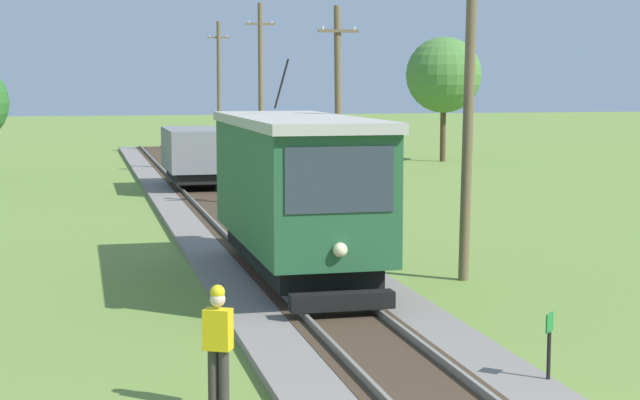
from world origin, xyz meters
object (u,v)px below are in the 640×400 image
(utility_pole_mid, at_px, (338,109))
(trackside_signal_marker, at_px, (549,347))
(red_tram, at_px, (296,189))
(track_worker, at_px, (218,341))
(tree_left_near, at_px, (444,75))
(utility_pole_far, at_px, (261,88))
(freight_car, at_px, (195,154))
(utility_pole_distant, at_px, (219,87))
(utility_pole_near_tram, at_px, (469,101))

(utility_pole_mid, relative_size, trackside_signal_marker, 6.05)
(red_tram, relative_size, track_worker, 4.79)
(trackside_signal_marker, height_order, tree_left_near, tree_left_near)
(red_tram, xyz_separation_m, track_worker, (-2.91, -8.47, -1.21))
(trackside_signal_marker, relative_size, tree_left_near, 0.17)
(utility_pole_far, xyz_separation_m, track_worker, (-6.80, -35.07, -3.27))
(red_tram, distance_m, freight_car, 20.40)
(red_tram, bearing_deg, trackside_signal_marker, -77.11)
(utility_pole_mid, distance_m, utility_pole_distant, 30.24)
(freight_car, relative_size, utility_pole_distant, 0.63)
(freight_car, height_order, tree_left_near, tree_left_near)
(utility_pole_near_tram, xyz_separation_m, track_worker, (-6.80, -7.94, -3.16))
(utility_pole_mid, xyz_separation_m, trackside_signal_marker, (-1.90, -20.18, -3.00))
(utility_pole_distant, relative_size, trackside_signal_marker, 7.03)
(utility_pole_distant, distance_m, tree_left_near, 14.49)
(utility_pole_far, relative_size, utility_pole_distant, 1.00)
(utility_pole_distant, xyz_separation_m, tree_left_near, (11.77, -8.41, 0.70))
(utility_pole_near_tram, height_order, tree_left_near, utility_pole_near_tram)
(freight_car, distance_m, trackside_signal_marker, 29.22)
(red_tram, height_order, utility_pole_far, utility_pole_far)
(track_worker, bearing_deg, utility_pole_near_tram, 167.52)
(utility_pole_near_tram, relative_size, utility_pole_mid, 1.13)
(utility_pole_far, bearing_deg, utility_pole_distant, 90.00)
(utility_pole_distant, bearing_deg, utility_pole_far, -90.00)
(freight_car, height_order, utility_pole_mid, utility_pole_mid)
(freight_car, distance_m, utility_pole_mid, 10.00)
(utility_pole_near_tram, height_order, utility_pole_far, utility_pole_far)
(red_tram, height_order, trackside_signal_marker, red_tram)
(tree_left_near, bearing_deg, track_worker, -113.99)
(trackside_signal_marker, bearing_deg, utility_pole_near_tram, 76.99)
(utility_pole_mid, relative_size, utility_pole_far, 0.86)
(red_tram, height_order, utility_pole_near_tram, utility_pole_near_tram)
(utility_pole_near_tram, distance_m, utility_pole_distant, 42.21)
(freight_car, distance_m, tree_left_near, 20.56)
(utility_pole_near_tram, relative_size, track_worker, 4.54)
(freight_car, height_order, track_worker, freight_car)
(freight_car, height_order, utility_pole_far, utility_pole_far)
(utility_pole_mid, height_order, utility_pole_distant, utility_pole_distant)
(freight_car, relative_size, tree_left_near, 0.73)
(utility_pole_far, distance_m, tree_left_near, 13.54)
(track_worker, distance_m, tree_left_near, 45.85)
(utility_pole_near_tram, height_order, utility_pole_distant, utility_pole_distant)
(freight_car, relative_size, utility_pole_mid, 0.73)
(utility_pole_near_tram, bearing_deg, trackside_signal_marker, -103.01)
(tree_left_near, bearing_deg, trackside_signal_marker, -108.03)
(utility_pole_far, relative_size, tree_left_near, 1.17)
(red_tram, bearing_deg, utility_pole_near_tram, -7.86)
(red_tram, distance_m, utility_pole_mid, 12.17)
(utility_pole_mid, bearing_deg, freight_car, 113.52)
(utility_pole_near_tram, distance_m, utility_pole_mid, 11.98)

